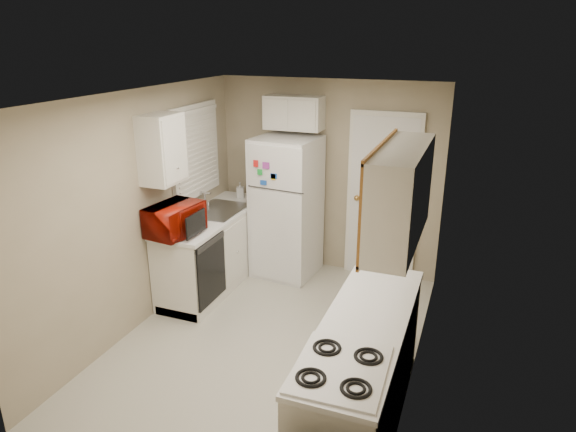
% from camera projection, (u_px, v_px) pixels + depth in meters
% --- Properties ---
extents(floor, '(3.80, 3.80, 0.00)m').
position_uv_depth(floor, '(270.00, 340.00, 5.13)').
color(floor, beige).
rests_on(floor, ground).
extents(ceiling, '(3.80, 3.80, 0.00)m').
position_uv_depth(ceiling, '(267.00, 95.00, 4.33)').
color(ceiling, white).
rests_on(ceiling, floor).
extents(wall_left, '(3.80, 3.80, 0.00)m').
position_uv_depth(wall_left, '(142.00, 210.00, 5.20)').
color(wall_left, tan).
rests_on(wall_left, floor).
extents(wall_right, '(3.80, 3.80, 0.00)m').
position_uv_depth(wall_right, '(424.00, 249.00, 4.26)').
color(wall_right, tan).
rests_on(wall_right, floor).
extents(wall_back, '(2.80, 2.80, 0.00)m').
position_uv_depth(wall_back, '(328.00, 177.00, 6.41)').
color(wall_back, tan).
rests_on(wall_back, floor).
extents(wall_front, '(2.80, 2.80, 0.00)m').
position_uv_depth(wall_front, '(145.00, 334.00, 3.06)').
color(wall_front, tan).
rests_on(wall_front, floor).
extents(left_counter, '(0.60, 1.80, 0.90)m').
position_uv_depth(left_counter, '(214.00, 250.00, 6.15)').
color(left_counter, silver).
rests_on(left_counter, floor).
extents(dishwasher, '(0.03, 0.58, 0.72)m').
position_uv_depth(dishwasher, '(211.00, 271.00, 5.51)').
color(dishwasher, black).
rests_on(dishwasher, floor).
extents(sink, '(0.54, 0.74, 0.16)m').
position_uv_depth(sink, '(219.00, 214.00, 6.14)').
color(sink, gray).
rests_on(sink, left_counter).
extents(microwave, '(0.62, 0.40, 0.39)m').
position_uv_depth(microwave, '(175.00, 221.00, 5.35)').
color(microwave, maroon).
rests_on(microwave, left_counter).
extents(soap_bottle, '(0.12, 0.12, 0.20)m').
position_uv_depth(soap_bottle, '(240.00, 190.00, 6.58)').
color(soap_bottle, white).
rests_on(soap_bottle, left_counter).
extents(window_blinds, '(0.10, 0.98, 1.08)m').
position_uv_depth(window_blinds, '(196.00, 151.00, 5.98)').
color(window_blinds, silver).
rests_on(window_blinds, wall_left).
extents(upper_cabinet_left, '(0.30, 0.45, 0.70)m').
position_uv_depth(upper_cabinet_left, '(162.00, 149.00, 5.15)').
color(upper_cabinet_left, silver).
rests_on(upper_cabinet_left, wall_left).
extents(refrigerator, '(0.78, 0.77, 1.74)m').
position_uv_depth(refrigerator, '(287.00, 208.00, 6.32)').
color(refrigerator, white).
rests_on(refrigerator, floor).
extents(cabinet_over_fridge, '(0.70, 0.30, 0.40)m').
position_uv_depth(cabinet_over_fridge, '(294.00, 113.00, 6.14)').
color(cabinet_over_fridge, silver).
rests_on(cabinet_over_fridge, wall_back).
extents(interior_door, '(0.86, 0.06, 2.08)m').
position_uv_depth(interior_door, '(382.00, 198.00, 6.20)').
color(interior_door, white).
rests_on(interior_door, floor).
extents(right_counter, '(0.60, 2.00, 0.90)m').
position_uv_depth(right_counter, '(362.00, 373.00, 3.91)').
color(right_counter, silver).
rests_on(right_counter, floor).
extents(stove, '(0.58, 0.71, 0.85)m').
position_uv_depth(stove, '(338.00, 430.00, 3.38)').
color(stove, white).
rests_on(stove, floor).
extents(upper_cabinet_right, '(0.30, 1.20, 0.70)m').
position_uv_depth(upper_cabinet_right, '(401.00, 195.00, 3.67)').
color(upper_cabinet_right, silver).
rests_on(upper_cabinet_right, wall_right).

